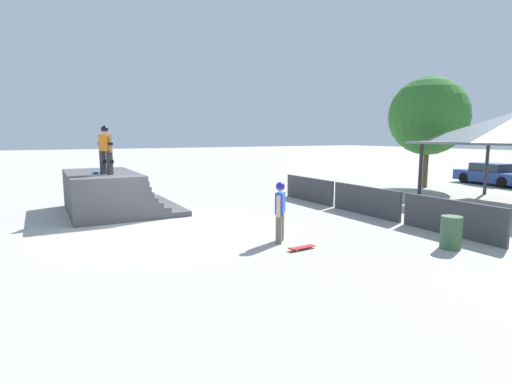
{
  "coord_description": "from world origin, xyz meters",
  "views": [
    {
      "loc": [
        12.26,
        -2.66,
        2.9
      ],
      "look_at": [
        -0.49,
        4.28,
        0.84
      ],
      "focal_mm": 28.0,
      "sensor_mm": 36.0,
      "label": 1
    }
  ],
  "objects_px": {
    "skateboard_on_ground": "(301,248)",
    "tree_beside_pavilion": "(429,116)",
    "parked_car_blue": "(492,175)",
    "bystander_walking": "(280,207)",
    "skater_on_deck": "(105,147)",
    "trash_bin": "(451,232)",
    "skateboard_on_deck": "(97,172)"
  },
  "relations": [
    {
      "from": "skateboard_on_ground",
      "to": "tree_beside_pavilion",
      "type": "xyz_separation_m",
      "value": [
        -6.93,
        13.29,
        3.89
      ]
    },
    {
      "from": "tree_beside_pavilion",
      "to": "parked_car_blue",
      "type": "relative_size",
      "value": 1.37
    },
    {
      "from": "bystander_walking",
      "to": "tree_beside_pavilion",
      "type": "xyz_separation_m",
      "value": [
        -6.02,
        13.37,
        2.98
      ]
    },
    {
      "from": "skater_on_deck",
      "to": "trash_bin",
      "type": "xyz_separation_m",
      "value": [
        8.53,
        7.11,
        -2.09
      ]
    },
    {
      "from": "skater_on_deck",
      "to": "skateboard_on_deck",
      "type": "xyz_separation_m",
      "value": [
        -0.6,
        -0.24,
        -0.93
      ]
    },
    {
      "from": "parked_car_blue",
      "to": "skater_on_deck",
      "type": "bearing_deg",
      "value": -83.76
    },
    {
      "from": "skater_on_deck",
      "to": "bystander_walking",
      "type": "xyz_separation_m",
      "value": [
        5.87,
        3.58,
        -1.54
      ]
    },
    {
      "from": "bystander_walking",
      "to": "skater_on_deck",
      "type": "bearing_deg",
      "value": 73.13
    },
    {
      "from": "parked_car_blue",
      "to": "trash_bin",
      "type": "bearing_deg",
      "value": -53.43
    },
    {
      "from": "skateboard_on_deck",
      "to": "skateboard_on_ground",
      "type": "distance_m",
      "value": 8.49
    },
    {
      "from": "skater_on_deck",
      "to": "trash_bin",
      "type": "distance_m",
      "value": 11.3
    },
    {
      "from": "skater_on_deck",
      "to": "skateboard_on_ground",
      "type": "height_order",
      "value": "skater_on_deck"
    },
    {
      "from": "skater_on_deck",
      "to": "bystander_walking",
      "type": "relative_size",
      "value": 1.03
    },
    {
      "from": "skateboard_on_deck",
      "to": "tree_beside_pavilion",
      "type": "distance_m",
      "value": 17.36
    },
    {
      "from": "trash_bin",
      "to": "bystander_walking",
      "type": "bearing_deg",
      "value": -126.98
    },
    {
      "from": "skateboard_on_deck",
      "to": "bystander_walking",
      "type": "distance_m",
      "value": 7.54
    },
    {
      "from": "skateboard_on_ground",
      "to": "trash_bin",
      "type": "height_order",
      "value": "trash_bin"
    },
    {
      "from": "bystander_walking",
      "to": "trash_bin",
      "type": "xyz_separation_m",
      "value": [
        2.66,
        3.53,
        -0.55
      ]
    },
    {
      "from": "trash_bin",
      "to": "parked_car_blue",
      "type": "height_order",
      "value": "parked_car_blue"
    },
    {
      "from": "tree_beside_pavilion",
      "to": "parked_car_blue",
      "type": "bearing_deg",
      "value": 76.5
    },
    {
      "from": "trash_bin",
      "to": "parked_car_blue",
      "type": "xyz_separation_m",
      "value": [
        -7.59,
        14.38,
        0.18
      ]
    },
    {
      "from": "tree_beside_pavilion",
      "to": "skateboard_on_ground",
      "type": "bearing_deg",
      "value": -62.48
    },
    {
      "from": "skater_on_deck",
      "to": "trash_bin",
      "type": "height_order",
      "value": "skater_on_deck"
    },
    {
      "from": "skater_on_deck",
      "to": "tree_beside_pavilion",
      "type": "bearing_deg",
      "value": 60.04
    },
    {
      "from": "skateboard_on_deck",
      "to": "bystander_walking",
      "type": "relative_size",
      "value": 0.47
    },
    {
      "from": "skateboard_on_ground",
      "to": "trash_bin",
      "type": "bearing_deg",
      "value": 148.1
    },
    {
      "from": "skateboard_on_ground",
      "to": "trash_bin",
      "type": "distance_m",
      "value": 3.89
    },
    {
      "from": "skateboard_on_deck",
      "to": "parked_car_blue",
      "type": "relative_size",
      "value": 0.17
    },
    {
      "from": "skater_on_deck",
      "to": "tree_beside_pavilion",
      "type": "distance_m",
      "value": 17.01
    },
    {
      "from": "skateboard_on_ground",
      "to": "skateboard_on_deck",
      "type": "bearing_deg",
      "value": -67.19
    },
    {
      "from": "bystander_walking",
      "to": "trash_bin",
      "type": "relative_size",
      "value": 1.95
    },
    {
      "from": "skateboard_on_ground",
      "to": "tree_beside_pavilion",
      "type": "height_order",
      "value": "tree_beside_pavilion"
    }
  ]
}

